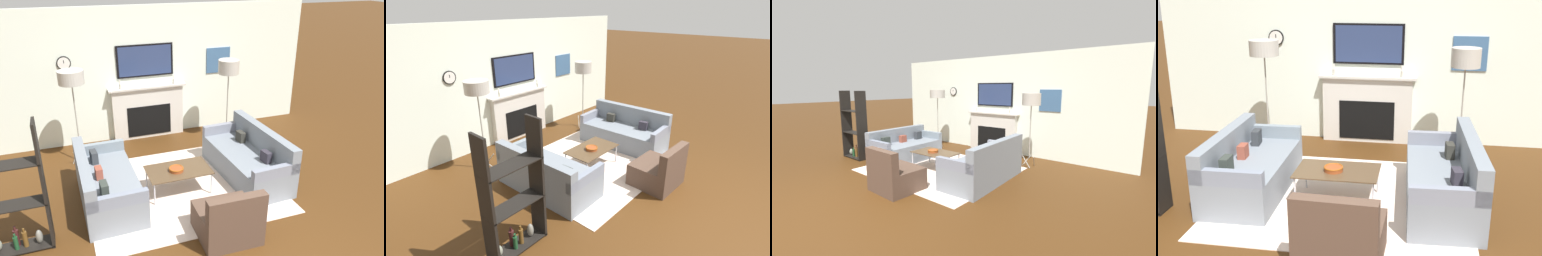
% 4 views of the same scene
% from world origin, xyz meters
% --- Properties ---
extents(ground_plane, '(60.00, 60.00, 0.00)m').
position_xyz_m(ground_plane, '(0.00, 0.00, 0.00)').
color(ground_plane, '#44270F').
extents(fireplace_wall, '(7.17, 0.28, 2.70)m').
position_xyz_m(fireplace_wall, '(0.00, 4.88, 1.23)').
color(fireplace_wall, silver).
rests_on(fireplace_wall, ground_plane).
extents(area_rug, '(3.04, 2.56, 0.01)m').
position_xyz_m(area_rug, '(0.00, 2.58, 0.01)').
color(area_rug, beige).
rests_on(area_rug, ground_plane).
extents(couch_left, '(0.87, 1.77, 0.79)m').
position_xyz_m(couch_left, '(-1.21, 2.58, 0.29)').
color(couch_left, slate).
rests_on(couch_left, ground_plane).
extents(couch_right, '(0.89, 1.90, 0.85)m').
position_xyz_m(couch_right, '(1.22, 2.59, 0.30)').
color(couch_right, slate).
rests_on(couch_right, ground_plane).
extents(armchair, '(0.81, 0.76, 0.79)m').
position_xyz_m(armchair, '(0.20, 1.22, 0.26)').
color(armchair, '#4C372B').
rests_on(armchair, ground_plane).
extents(coffee_table, '(1.01, 0.61, 0.40)m').
position_xyz_m(coffee_table, '(-0.07, 2.51, 0.37)').
color(coffee_table, '#4C3823').
rests_on(coffee_table, ground_plane).
extents(decorative_bowl, '(0.24, 0.24, 0.06)m').
position_xyz_m(decorative_bowl, '(-0.11, 2.48, 0.43)').
color(decorative_bowl, '#91401C').
rests_on(decorative_bowl, coffee_table).
extents(floor_lamp_left, '(0.44, 0.44, 1.76)m').
position_xyz_m(floor_lamp_left, '(-1.48, 4.04, 1.61)').
color(floor_lamp_left, '#9E998E').
rests_on(floor_lamp_left, ground_plane).
extents(floor_lamp_right, '(0.41, 0.41, 1.71)m').
position_xyz_m(floor_lamp_right, '(1.48, 4.04, 1.54)').
color(floor_lamp_right, '#9E998E').
rests_on(floor_lamp_right, ground_plane).
extents(shelf_unit, '(0.80, 0.28, 1.75)m').
position_xyz_m(shelf_unit, '(-2.40, 1.90, 0.74)').
color(shelf_unit, black).
rests_on(shelf_unit, ground_plane).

